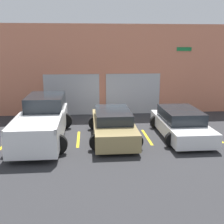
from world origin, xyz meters
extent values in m
plane|color=#2D2D30|center=(0.00, 0.00, 0.00)|extent=(28.00, 28.00, 0.00)
cube|color=#D17A5B|center=(0.00, 3.30, 2.65)|extent=(17.03, 0.60, 5.30)
cube|color=#ADADB2|center=(-2.04, 2.96, 1.22)|extent=(3.28, 0.08, 2.44)
cube|color=#ADADB2|center=(1.64, 2.96, 1.22)|extent=(3.28, 0.08, 2.44)
cube|color=#197238|center=(4.68, 2.97, 3.87)|extent=(0.90, 0.03, 0.22)
cube|color=white|center=(-3.14, -1.61, 0.66)|extent=(1.86, 5.53, 0.88)
cube|color=#1E2328|center=(-3.14, -0.09, 1.43)|extent=(1.71, 2.49, 0.66)
cube|color=white|center=(-4.03, -2.85, 1.19)|extent=(0.08, 3.04, 0.18)
cube|color=white|center=(-2.25, -2.85, 1.19)|extent=(0.08, 3.04, 0.18)
cube|color=white|center=(-3.14, -4.33, 1.19)|extent=(1.86, 0.08, 0.18)
cylinder|color=black|center=(-3.96, 0.11, 0.40)|extent=(0.79, 0.22, 0.79)
cylinder|color=black|center=(-2.32, 0.11, 0.40)|extent=(0.79, 0.22, 0.79)
cylinder|color=black|center=(-3.96, -3.32, 0.40)|extent=(0.79, 0.22, 0.79)
cylinder|color=black|center=(-2.32, -3.32, 0.40)|extent=(0.79, 0.22, 0.79)
cube|color=white|center=(3.14, -1.61, 0.45)|extent=(1.81, 4.44, 0.60)
cube|color=#1E2328|center=(3.14, -1.50, 1.00)|extent=(1.59, 2.44, 0.51)
cylinder|color=black|center=(2.35, -0.23, 0.32)|extent=(0.64, 0.22, 0.64)
cylinder|color=black|center=(3.93, -0.23, 0.32)|extent=(0.64, 0.22, 0.64)
cylinder|color=black|center=(2.35, -2.98, 0.32)|extent=(0.64, 0.22, 0.64)
cylinder|color=black|center=(3.93, -2.98, 0.32)|extent=(0.64, 0.22, 0.64)
cube|color=#9E8956|center=(0.00, -1.61, 0.49)|extent=(1.74, 4.60, 0.69)
cube|color=#1E2328|center=(0.00, -1.49, 1.06)|extent=(1.53, 2.53, 0.45)
cylinder|color=black|center=(-0.76, -0.18, 0.33)|extent=(0.67, 0.22, 0.67)
cylinder|color=black|center=(0.76, -0.18, 0.33)|extent=(0.67, 0.22, 0.67)
cylinder|color=black|center=(-0.76, -3.03, 0.33)|extent=(0.67, 0.22, 0.67)
cylinder|color=black|center=(0.76, -3.03, 0.33)|extent=(0.67, 0.22, 0.67)
cube|color=gold|center=(-4.71, -1.61, 0.00)|extent=(0.12, 2.20, 0.01)
cube|color=gold|center=(-1.57, -1.61, 0.00)|extent=(0.12, 2.20, 0.01)
cube|color=gold|center=(1.57, -1.61, 0.00)|extent=(0.12, 2.20, 0.01)
cube|color=gold|center=(4.71, -1.61, 0.00)|extent=(0.12, 2.20, 0.01)
camera|label=1|loc=(-1.13, -13.68, 4.16)|focal=45.00mm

